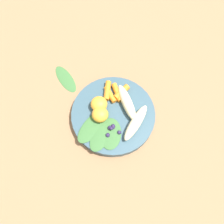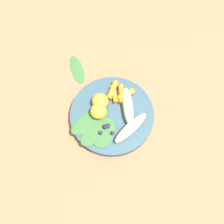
{
  "view_description": "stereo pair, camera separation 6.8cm",
  "coord_description": "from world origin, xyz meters",
  "px_view_note": "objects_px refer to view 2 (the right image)",
  "views": [
    {
      "loc": [
        -0.26,
        -0.0,
        0.67
      ],
      "look_at": [
        0.0,
        0.0,
        0.04
      ],
      "focal_mm": 36.66,
      "sensor_mm": 36.0,
      "label": 1
    },
    {
      "loc": [
        -0.25,
        -0.07,
        0.67
      ],
      "look_at": [
        0.0,
        0.0,
        0.04
      ],
      "focal_mm": 36.66,
      "sensor_mm": 36.0,
      "label": 2
    }
  ],
  "objects_px": {
    "orange_segment_near": "(98,111)",
    "banana_peeled_right": "(131,128)",
    "bowl": "(112,115)",
    "kale_leaf_stray": "(77,69)",
    "banana_peeled_left": "(128,106)"
  },
  "relations": [
    {
      "from": "banana_peeled_left",
      "to": "bowl",
      "type": "bearing_deg",
      "value": 104.98
    },
    {
      "from": "bowl",
      "to": "banana_peeled_right",
      "type": "xyz_separation_m",
      "value": [
        -0.03,
        -0.07,
        0.03
      ]
    },
    {
      "from": "kale_leaf_stray",
      "to": "banana_peeled_left",
      "type": "bearing_deg",
      "value": -151.57
    },
    {
      "from": "bowl",
      "to": "kale_leaf_stray",
      "type": "bearing_deg",
      "value": 50.44
    },
    {
      "from": "bowl",
      "to": "banana_peeled_left",
      "type": "relative_size",
      "value": 2.05
    },
    {
      "from": "banana_peeled_left",
      "to": "kale_leaf_stray",
      "type": "xyz_separation_m",
      "value": [
        0.1,
        0.2,
        -0.04
      ]
    },
    {
      "from": "banana_peeled_right",
      "to": "kale_leaf_stray",
      "type": "height_order",
      "value": "banana_peeled_right"
    },
    {
      "from": "kale_leaf_stray",
      "to": "orange_segment_near",
      "type": "bearing_deg",
      "value": -174.1
    },
    {
      "from": "banana_peeled_right",
      "to": "orange_segment_near",
      "type": "xyz_separation_m",
      "value": [
        0.02,
        0.1,
        0.0
      ]
    },
    {
      "from": "banana_peeled_left",
      "to": "banana_peeled_right",
      "type": "height_order",
      "value": "same"
    },
    {
      "from": "orange_segment_near",
      "to": "banana_peeled_right",
      "type": "bearing_deg",
      "value": -102.26
    },
    {
      "from": "banana_peeled_right",
      "to": "orange_segment_near",
      "type": "relative_size",
      "value": 2.56
    },
    {
      "from": "banana_peeled_right",
      "to": "orange_segment_near",
      "type": "distance_m",
      "value": 0.11
    },
    {
      "from": "bowl",
      "to": "banana_peeled_right",
      "type": "relative_size",
      "value": 2.05
    },
    {
      "from": "orange_segment_near",
      "to": "kale_leaf_stray",
      "type": "height_order",
      "value": "orange_segment_near"
    }
  ]
}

